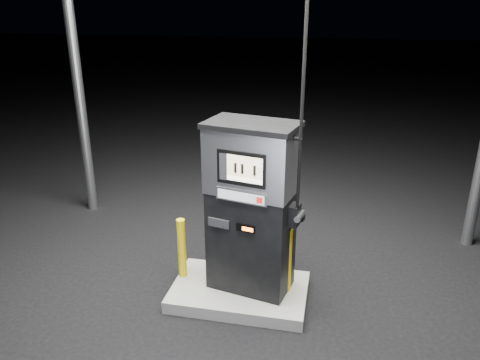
# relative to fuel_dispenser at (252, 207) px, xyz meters

# --- Properties ---
(ground) EXTENTS (80.00, 80.00, 0.00)m
(ground) POSITION_rel_fuel_dispenser_xyz_m (-0.12, -0.07, -1.18)
(ground) COLOR black
(ground) RESTS_ON ground
(pump_island) EXTENTS (1.60, 1.00, 0.15)m
(pump_island) POSITION_rel_fuel_dispenser_xyz_m (-0.12, -0.07, -1.10)
(pump_island) COLOR slate
(pump_island) RESTS_ON ground
(fuel_dispenser) EXTENTS (1.15, 0.78, 4.15)m
(fuel_dispenser) POSITION_rel_fuel_dispenser_xyz_m (0.00, 0.00, 0.00)
(fuel_dispenser) COLOR black
(fuel_dispenser) RESTS_ON pump_island
(bollard_left) EXTENTS (0.12, 0.12, 0.77)m
(bollard_left) POSITION_rel_fuel_dispenser_xyz_m (-0.86, 0.03, -0.65)
(bollard_left) COLOR #D7BB0B
(bollard_left) RESTS_ON pump_island
(bollard_right) EXTENTS (0.14, 0.14, 0.80)m
(bollard_right) POSITION_rel_fuel_dispenser_xyz_m (0.43, -0.02, -0.63)
(bollard_right) COLOR #D7BB0B
(bollard_right) RESTS_ON pump_island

